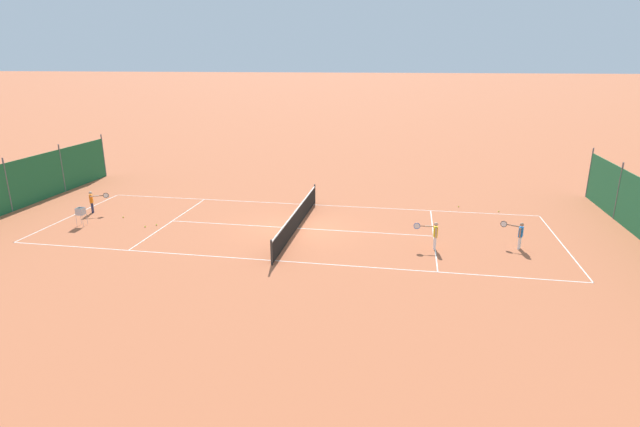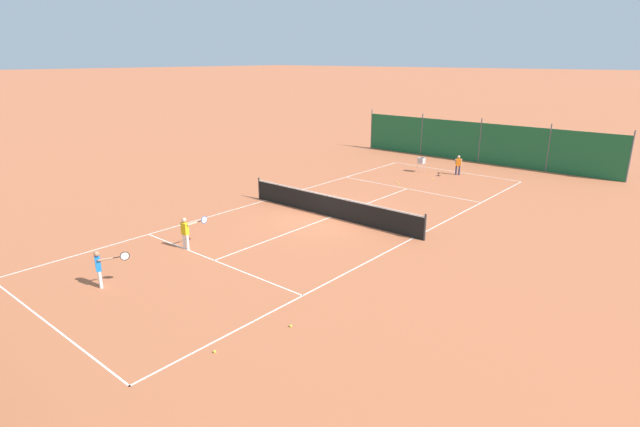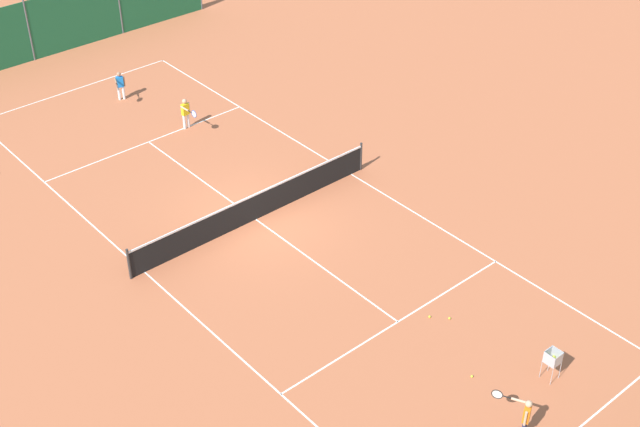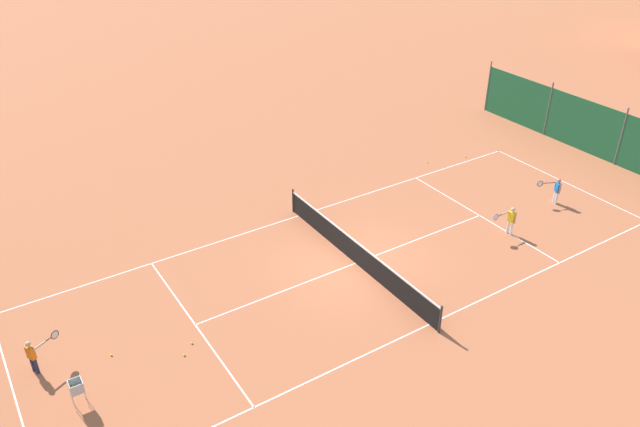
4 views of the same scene
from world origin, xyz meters
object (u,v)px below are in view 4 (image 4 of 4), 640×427
tennis_ball_by_net_left (111,355)px  tennis_ball_alley_left (427,162)px  player_far_service (33,354)px  player_near_service (556,189)px  tennis_ball_near_corner (465,157)px  tennis_ball_by_net_right (192,343)px  tennis_net (356,252)px  ball_hopper (76,388)px  tennis_ball_far_corner (184,355)px  player_near_baseline (510,219)px

tennis_ball_by_net_left → tennis_ball_alley_left: 17.75m
player_far_service → player_near_service: player_near_service is taller
tennis_ball_near_corner → tennis_ball_by_net_right: same height
tennis_net → tennis_ball_alley_left: size_ratio=139.09×
ball_hopper → tennis_net: bearing=97.8°
tennis_ball_alley_left → tennis_ball_by_net_right: 15.88m
tennis_ball_alley_left → tennis_ball_by_net_left: bearing=-73.7°
tennis_net → player_near_service: bearing=84.5°
tennis_net → player_far_service: player_far_service is taller
tennis_ball_by_net_left → ball_hopper: size_ratio=0.07×
tennis_ball_by_net_left → tennis_ball_by_net_right: (0.84, 2.27, 0.00)m
tennis_ball_by_net_left → tennis_ball_near_corner: bearing=103.1°
tennis_ball_alley_left → player_far_service: bearing=-76.9°
tennis_net → tennis_ball_far_corner: size_ratio=139.09×
tennis_ball_by_net_left → ball_hopper: 2.06m
tennis_net → tennis_ball_by_net_left: 9.12m
tennis_net → tennis_ball_alley_left: 9.41m
ball_hopper → tennis_ball_alley_left: bearing=109.4°
player_near_baseline → ball_hopper: player_near_baseline is taller
player_near_service → tennis_ball_by_net_left: player_near_service is taller
player_far_service → tennis_ball_alley_left: bearing=103.1°
player_near_baseline → tennis_net: bearing=-104.5°
tennis_ball_far_corner → tennis_ball_by_net_right: (-0.37, 0.40, 0.00)m
player_near_baseline → player_near_service: 3.63m
tennis_ball_by_net_left → player_near_service: bearing=87.0°
player_near_service → tennis_ball_near_corner: bearing=179.4°
tennis_ball_by_net_left → player_far_service: bearing=-105.3°
player_near_baseline → tennis_ball_alley_left: player_near_baseline is taller
player_near_baseline → player_near_service: player_near_baseline is taller
tennis_ball_alley_left → player_near_baseline: bearing=-13.5°
tennis_ball_near_corner → tennis_ball_by_net_right: size_ratio=1.00×
player_near_service → tennis_ball_by_net_right: bearing=-90.6°
player_near_service → ball_hopper: player_near_service is taller
tennis_net → ball_hopper: (1.42, -10.41, 0.15)m
player_far_service → player_near_service: (1.56, 21.00, 0.00)m
player_far_service → tennis_ball_by_net_left: bearing=74.7°
tennis_ball_by_net_left → ball_hopper: bearing=-41.2°
player_near_service → tennis_ball_alley_left: size_ratio=17.68×
tennis_net → tennis_ball_by_net_right: (0.79, -6.84, -0.47)m
player_far_service → tennis_ball_near_corner: (-3.88, 21.06, -0.65)m
tennis_ball_near_corner → ball_hopper: (5.91, -20.35, 0.62)m
tennis_ball_by_net_right → ball_hopper: ball_hopper is taller
player_near_baseline → ball_hopper: size_ratio=1.34×
tennis_net → tennis_ball_far_corner: 7.35m
tennis_ball_near_corner → ball_hopper: size_ratio=0.07×
tennis_net → tennis_ball_by_net_left: bearing=-90.3°
player_near_baseline → ball_hopper: 16.72m
player_far_service → tennis_ball_by_net_right: bearing=72.0°
tennis_ball_by_net_left → tennis_ball_alley_left: same height
ball_hopper → player_near_baseline: bearing=89.3°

